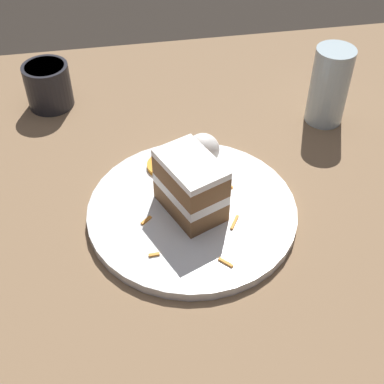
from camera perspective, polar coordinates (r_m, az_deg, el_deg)
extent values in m
plane|color=black|center=(0.78, -3.43, -3.39)|extent=(6.00, 6.00, 0.00)
cube|color=#846647|center=(0.77, -3.48, -2.65)|extent=(1.31, 0.96, 0.03)
cylinder|color=white|center=(0.75, 0.00, -2.06)|extent=(0.29, 0.29, 0.01)
cube|color=brown|center=(0.73, -0.14, -0.88)|extent=(0.09, 0.11, 0.03)
cube|color=white|center=(0.71, -0.14, 0.41)|extent=(0.09, 0.11, 0.02)
cube|color=brown|center=(0.70, -0.14, 1.77)|extent=(0.09, 0.11, 0.03)
cube|color=white|center=(0.69, -0.15, 3.02)|extent=(0.09, 0.11, 0.01)
ellipsoid|color=white|center=(0.79, 1.12, 4.52)|extent=(0.05, 0.05, 0.05)
cylinder|color=orange|center=(0.80, -3.01, 2.85)|extent=(0.05, 0.05, 0.01)
cube|color=orange|center=(0.69, -4.06, -6.69)|extent=(0.01, 0.00, 0.00)
cube|color=orange|center=(0.72, 4.55, -3.23)|extent=(0.02, 0.02, 0.00)
cube|color=orange|center=(0.68, 3.63, -7.51)|extent=(0.02, 0.02, 0.00)
cube|color=orange|center=(0.77, 3.75, 0.55)|extent=(0.02, 0.01, 0.00)
cube|color=orange|center=(0.73, -4.91, -3.03)|extent=(0.02, 0.01, 0.00)
cylinder|color=silver|center=(0.91, 14.44, 10.90)|extent=(0.06, 0.06, 0.13)
cylinder|color=silver|center=(0.94, 13.98, 8.71)|extent=(0.06, 0.06, 0.05)
cylinder|color=#232328|center=(0.97, -15.08, 10.89)|extent=(0.08, 0.08, 0.08)
cylinder|color=#382314|center=(0.95, -15.44, 12.54)|extent=(0.07, 0.07, 0.01)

